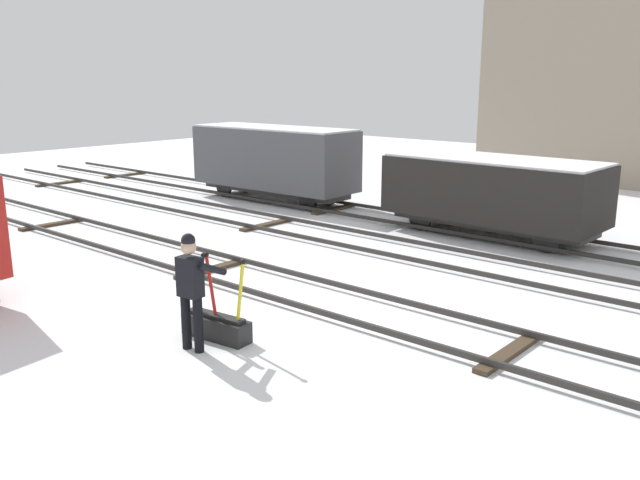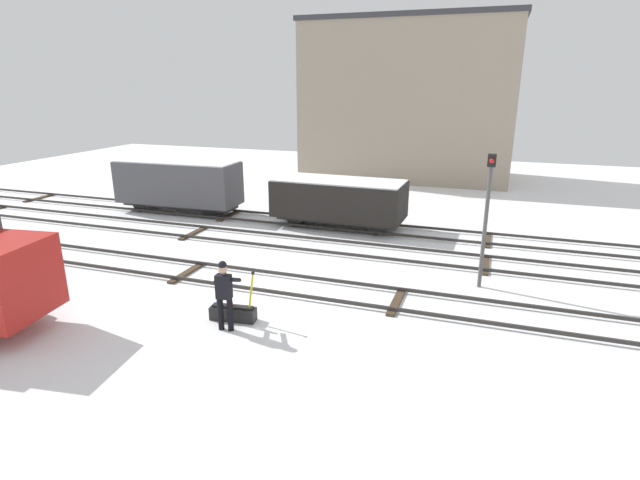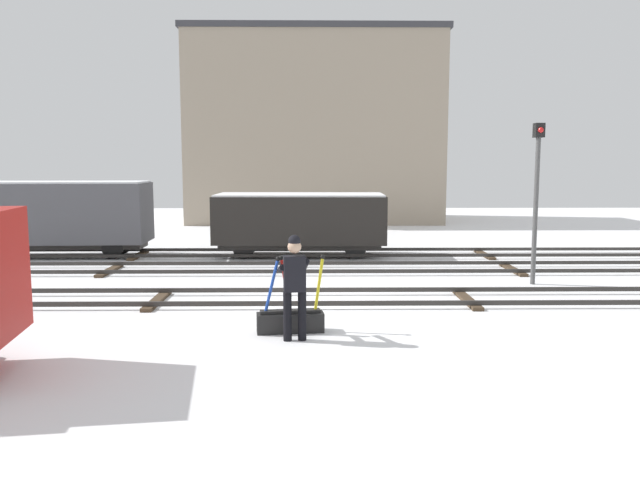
{
  "view_description": "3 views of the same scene",
  "coord_description": "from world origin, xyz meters",
  "px_view_note": "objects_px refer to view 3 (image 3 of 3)",
  "views": [
    {
      "loc": [
        7.62,
        -9.21,
        4.19
      ],
      "look_at": [
        -0.86,
        0.58,
        1.02
      ],
      "focal_mm": 37.65,
      "sensor_mm": 36.0,
      "label": 1
    },
    {
      "loc": [
        5.75,
        -13.21,
        6.09
      ],
      "look_at": [
        0.49,
        1.95,
        1.01
      ],
      "focal_mm": 27.97,
      "sensor_mm": 36.0,
      "label": 2
    },
    {
      "loc": [
        -0.03,
        -13.84,
        3.11
      ],
      "look_at": [
        0.2,
        2.41,
        1.12
      ],
      "focal_mm": 35.0,
      "sensor_mm": 36.0,
      "label": 3
    }
  ],
  "objects_px": {
    "switch_lever_frame": "(290,319)",
    "signal_post": "(537,187)",
    "freight_car_far_end": "(57,214)",
    "freight_car_mid_siding": "(300,220)",
    "rail_worker": "(294,280)"
  },
  "relations": [
    {
      "from": "rail_worker",
      "to": "freight_car_mid_siding",
      "type": "xyz_separation_m",
      "value": [
        -0.07,
        10.08,
        0.16
      ]
    },
    {
      "from": "rail_worker",
      "to": "signal_post",
      "type": "distance_m",
      "value": 8.03
    },
    {
      "from": "signal_post",
      "to": "freight_car_far_end",
      "type": "relative_size",
      "value": 0.68
    },
    {
      "from": "rail_worker",
      "to": "freight_car_far_end",
      "type": "distance_m",
      "value": 13.0
    },
    {
      "from": "freight_car_mid_siding",
      "to": "rail_worker",
      "type": "bearing_deg",
      "value": -88.09
    },
    {
      "from": "switch_lever_frame",
      "to": "signal_post",
      "type": "relative_size",
      "value": 0.35
    },
    {
      "from": "signal_post",
      "to": "rail_worker",
      "type": "bearing_deg",
      "value": -140.03
    },
    {
      "from": "signal_post",
      "to": "freight_car_far_end",
      "type": "height_order",
      "value": "signal_post"
    },
    {
      "from": "signal_post",
      "to": "freight_car_far_end",
      "type": "bearing_deg",
      "value": 160.65
    },
    {
      "from": "signal_post",
      "to": "freight_car_mid_siding",
      "type": "relative_size",
      "value": 0.72
    },
    {
      "from": "switch_lever_frame",
      "to": "rail_worker",
      "type": "xyz_separation_m",
      "value": [
        0.09,
        -0.53,
        0.83
      ]
    },
    {
      "from": "freight_car_far_end",
      "to": "rail_worker",
      "type": "bearing_deg",
      "value": -52.73
    },
    {
      "from": "switch_lever_frame",
      "to": "freight_car_mid_siding",
      "type": "bearing_deg",
      "value": 82.82
    },
    {
      "from": "switch_lever_frame",
      "to": "freight_car_far_end",
      "type": "relative_size",
      "value": 0.24
    },
    {
      "from": "switch_lever_frame",
      "to": "freight_car_mid_siding",
      "type": "relative_size",
      "value": 0.25
    }
  ]
}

